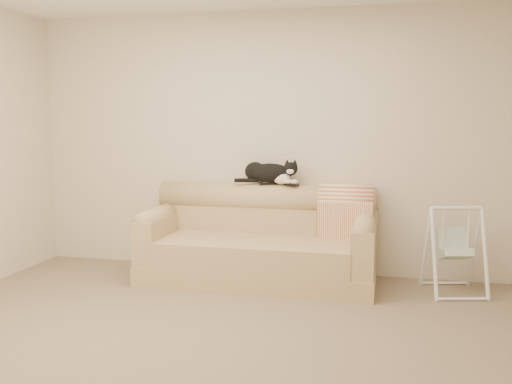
% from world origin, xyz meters
% --- Properties ---
extents(ground_plane, '(5.00, 5.00, 0.00)m').
position_xyz_m(ground_plane, '(0.00, 0.00, 0.00)').
color(ground_plane, '#77604B').
rests_on(ground_plane, ground).
extents(room_shell, '(5.04, 4.04, 2.60)m').
position_xyz_m(room_shell, '(0.00, 0.00, 1.53)').
color(room_shell, beige).
rests_on(room_shell, ground).
extents(sofa, '(2.20, 0.93, 0.90)m').
position_xyz_m(sofa, '(-0.05, 1.62, 0.35)').
color(sofa, tan).
rests_on(sofa, ground).
extents(remote_a, '(0.19, 0.12, 0.03)m').
position_xyz_m(remote_a, '(-0.02, 1.87, 0.91)').
color(remote_a, black).
rests_on(remote_a, sofa).
extents(remote_b, '(0.17, 0.13, 0.02)m').
position_xyz_m(remote_b, '(0.21, 1.83, 0.91)').
color(remote_b, black).
rests_on(remote_b, sofa).
extents(tuxedo_cat, '(0.64, 0.25, 0.25)m').
position_xyz_m(tuxedo_cat, '(-0.01, 1.86, 1.01)').
color(tuxedo_cat, black).
rests_on(tuxedo_cat, sofa).
extents(throw_blanket, '(0.51, 0.38, 0.58)m').
position_xyz_m(throw_blanket, '(0.75, 1.84, 0.72)').
color(throw_blanket, '#C85E3F').
rests_on(throw_blanket, sofa).
extents(baby_swing, '(0.58, 0.61, 0.79)m').
position_xyz_m(baby_swing, '(1.72, 1.61, 0.39)').
color(baby_swing, white).
rests_on(baby_swing, ground).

